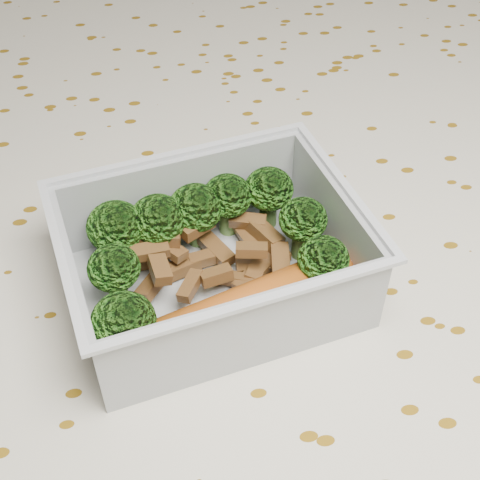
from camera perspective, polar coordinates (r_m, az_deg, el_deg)
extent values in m
cube|color=brown|center=(0.45, 0.28, -4.65)|extent=(1.40, 0.90, 0.04)
cube|color=silver|center=(0.43, 0.29, -2.65)|extent=(1.46, 0.96, 0.01)
cube|color=silver|center=(0.87, -5.39, 16.38)|extent=(1.46, 0.01, 0.18)
cube|color=silver|center=(0.41, -2.24, -4.04)|extent=(0.18, 0.15, 0.00)
cube|color=silver|center=(0.44, -4.95, 4.07)|extent=(0.16, 0.03, 0.05)
cube|color=silver|center=(0.36, 0.84, -7.82)|extent=(0.16, 0.03, 0.05)
cube|color=silver|center=(0.42, 8.01, 1.51)|extent=(0.03, 0.12, 0.05)
cube|color=silver|center=(0.38, -13.64, -4.25)|extent=(0.03, 0.12, 0.05)
cube|color=silver|center=(0.42, -5.36, 7.34)|extent=(0.17, 0.04, 0.00)
cube|color=silver|center=(0.33, 1.16, -5.40)|extent=(0.17, 0.04, 0.00)
cube|color=silver|center=(0.40, 8.96, 4.61)|extent=(0.03, 0.12, 0.00)
cube|color=silver|center=(0.36, -15.03, -1.50)|extent=(0.03, 0.12, 0.00)
cylinder|color=#608C3F|center=(0.43, -10.21, -0.91)|extent=(0.01, 0.01, 0.02)
ellipsoid|color=#3B7F1D|center=(0.41, -10.57, 1.12)|extent=(0.04, 0.04, 0.03)
cylinder|color=#608C3F|center=(0.43, -6.78, -0.31)|extent=(0.01, 0.01, 0.02)
ellipsoid|color=#3B7F1D|center=(0.41, -7.02, 1.74)|extent=(0.04, 0.04, 0.03)
cylinder|color=#608C3F|center=(0.43, -3.69, 0.70)|extent=(0.01, 0.01, 0.02)
ellipsoid|color=#3B7F1D|center=(0.42, -3.81, 2.75)|extent=(0.03, 0.03, 0.03)
cylinder|color=#608C3F|center=(0.44, -1.04, 1.75)|extent=(0.01, 0.01, 0.02)
ellipsoid|color=#3B7F1D|center=(0.43, -1.08, 3.80)|extent=(0.03, 0.03, 0.03)
cylinder|color=#608C3F|center=(0.44, 2.41, 2.34)|extent=(0.01, 0.01, 0.02)
ellipsoid|color=#3B7F1D|center=(0.43, 2.49, 4.38)|extent=(0.03, 0.03, 0.03)
cylinder|color=#608C3F|center=(0.40, -10.33, -4.38)|extent=(0.01, 0.01, 0.02)
ellipsoid|color=#3B7F1D|center=(0.39, -10.72, -2.36)|extent=(0.03, 0.03, 0.03)
cylinder|color=#608C3F|center=(0.42, 5.21, -0.28)|extent=(0.01, 0.01, 0.02)
ellipsoid|color=#3B7F1D|center=(0.41, 5.40, 1.77)|extent=(0.03, 0.03, 0.03)
cylinder|color=#608C3F|center=(0.38, -9.52, -8.84)|extent=(0.01, 0.01, 0.02)
ellipsoid|color=#3B7F1D|center=(0.36, -9.91, -6.88)|extent=(0.04, 0.04, 0.03)
cylinder|color=#608C3F|center=(0.40, 6.87, -3.67)|extent=(0.01, 0.01, 0.02)
ellipsoid|color=#3B7F1D|center=(0.39, 7.12, -1.64)|extent=(0.03, 0.03, 0.03)
cube|color=brown|center=(0.39, -6.85, -2.54)|extent=(0.01, 0.02, 0.01)
cube|color=brown|center=(0.43, 0.66, 1.64)|extent=(0.03, 0.02, 0.01)
cube|color=brown|center=(0.40, -7.94, -0.98)|extent=(0.03, 0.01, 0.01)
cube|color=brown|center=(0.42, -2.05, -0.79)|extent=(0.02, 0.03, 0.01)
cube|color=brown|center=(0.40, 1.00, -0.85)|extent=(0.02, 0.01, 0.01)
cube|color=brown|center=(0.43, 0.70, 0.31)|extent=(0.02, 0.03, 0.01)
cube|color=brown|center=(0.42, 1.35, -2.12)|extent=(0.03, 0.01, 0.01)
cube|color=brown|center=(0.42, 2.15, 0.51)|extent=(0.02, 0.03, 0.01)
cube|color=brown|center=(0.41, 3.48, -1.97)|extent=(0.02, 0.03, 0.01)
cube|color=brown|center=(0.42, -8.26, -1.75)|extent=(0.02, 0.01, 0.01)
cube|color=brown|center=(0.40, -2.05, -3.05)|extent=(0.02, 0.01, 0.01)
cube|color=brown|center=(0.41, -7.34, -3.60)|extent=(0.03, 0.03, 0.01)
cube|color=brown|center=(0.42, -3.66, 1.15)|extent=(0.02, 0.02, 0.01)
cube|color=brown|center=(0.41, -0.32, -3.35)|extent=(0.03, 0.02, 0.01)
cube|color=brown|center=(0.42, -5.10, -2.40)|extent=(0.03, 0.02, 0.01)
cube|color=brown|center=(0.41, 1.11, -3.12)|extent=(0.03, 0.03, 0.01)
cube|color=brown|center=(0.39, -4.27, -3.92)|extent=(0.02, 0.02, 0.01)
cube|color=brown|center=(0.41, -7.22, 0.21)|extent=(0.03, 0.02, 0.01)
cube|color=brown|center=(0.41, -5.89, -0.80)|extent=(0.02, 0.02, 0.01)
cube|color=brown|center=(0.42, 1.57, -2.11)|extent=(0.02, 0.03, 0.01)
cube|color=brown|center=(0.42, 2.27, -1.76)|extent=(0.03, 0.02, 0.01)
cube|color=brown|center=(0.42, -5.83, 0.84)|extent=(0.01, 0.02, 0.01)
cube|color=brown|center=(0.42, -3.09, -1.58)|extent=(0.02, 0.01, 0.01)
cylinder|color=#B05317|center=(0.38, 0.01, -5.94)|extent=(0.13, 0.06, 0.03)
sphere|color=#B05317|center=(0.40, 7.91, -2.65)|extent=(0.03, 0.03, 0.03)
sphere|color=#B05317|center=(0.37, -8.80, -9.42)|extent=(0.03, 0.03, 0.03)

